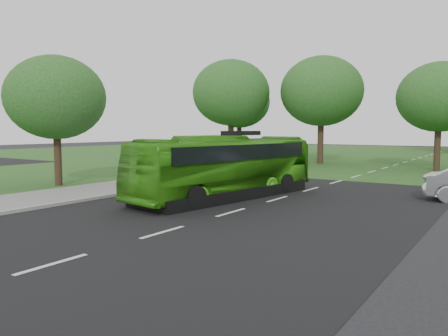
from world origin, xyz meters
name	(u,v)px	position (x,y,z in m)	size (l,w,h in m)	color
ground	(200,222)	(0.00, 0.00, 0.00)	(160.00, 160.00, 0.00)	black
street_surfaces	(370,170)	(-0.38, 22.75, 0.03)	(120.00, 120.00, 0.15)	black
tree_park_a	(231,93)	(-14.36, 24.01, 6.84)	(7.59, 7.59, 10.08)	black
tree_park_b	(321,91)	(-6.37, 27.42, 6.85)	(7.75, 7.75, 10.16)	black
tree_park_c	(439,97)	(4.01, 25.68, 5.79)	(6.43, 6.43, 8.54)	black
tree_park_f	(239,102)	(-17.83, 31.12, 6.44)	(7.09, 7.09, 9.47)	black
tree_side_near	(56,98)	(-12.96, 3.35, 5.11)	(5.66, 5.66, 7.53)	black
bus	(226,167)	(-2.31, 5.12, 1.50)	(2.52, 10.78, 3.00)	#379214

